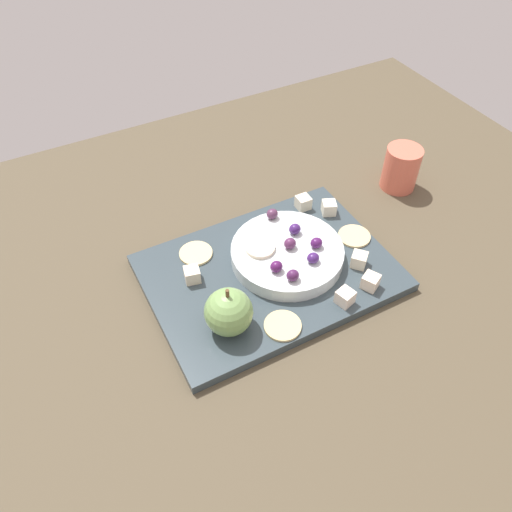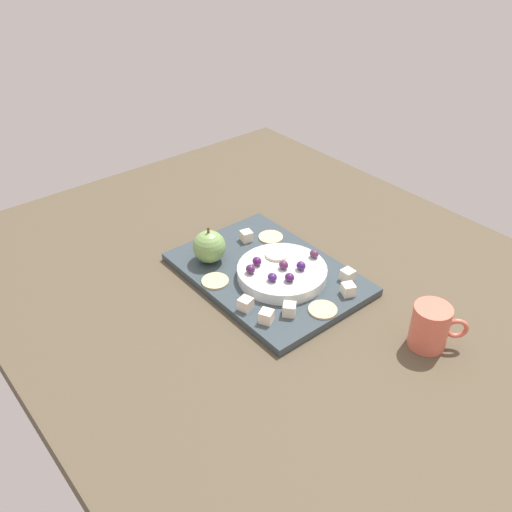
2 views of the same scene
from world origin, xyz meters
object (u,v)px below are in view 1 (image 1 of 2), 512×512
(cheese_cube_3, at_px, (345,297))
(grape_1, at_px, (295,229))
(cheese_cube_1, at_px, (370,282))
(grape_0, at_px, (293,275))
(serving_dish, at_px, (286,252))
(cracker_2, at_px, (354,236))
(cracker_0, at_px, (196,253))
(grape_3, at_px, (316,243))
(cheese_cube_2, at_px, (192,275))
(cheese_cube_0, at_px, (329,208))
(platter, at_px, (269,273))
(grape_2, at_px, (276,267))
(cheese_cube_4, at_px, (359,260))
(cup, at_px, (401,168))
(grape_5, at_px, (289,243))
(grape_4, at_px, (272,214))
(grape_6, at_px, (313,258))
(cheese_cube_5, at_px, (303,203))
(apple_slice_0, at_px, (260,247))
(cracker_1, at_px, (283,326))
(apple_whole, at_px, (229,312))

(cheese_cube_3, xyz_separation_m, grape_1, (-0.00, 0.14, 0.02))
(cheese_cube_1, height_order, grape_0, grape_0)
(serving_dish, relative_size, cracker_2, 3.32)
(cracker_0, bearing_deg, cheese_cube_1, -42.26)
(cracker_2, bearing_deg, grape_3, -174.38)
(cheese_cube_2, distance_m, grape_3, 0.20)
(cheese_cube_0, relative_size, cracker_0, 0.43)
(platter, bearing_deg, grape_2, -96.73)
(cracker_0, bearing_deg, cheese_cube_3, -51.43)
(cheese_cube_4, xyz_separation_m, grape_3, (-0.05, 0.05, 0.02))
(platter, bearing_deg, cup, 15.03)
(platter, bearing_deg, grape_3, -8.17)
(grape_5, bearing_deg, grape_4, 82.33)
(grape_2, bearing_deg, grape_4, 63.67)
(cheese_cube_3, bearing_deg, grape_1, 90.98)
(cheese_cube_1, xyz_separation_m, grape_6, (-0.06, 0.07, 0.02))
(cheese_cube_5, xyz_separation_m, apple_slice_0, (-0.12, -0.07, 0.01))
(platter, height_order, grape_6, grape_6)
(platter, height_order, apple_slice_0, apple_slice_0)
(cracker_2, relative_size, grape_3, 2.78)
(cracker_1, relative_size, grape_2, 2.78)
(grape_4, distance_m, cup, 0.27)
(grape_1, bearing_deg, apple_whole, -148.86)
(cheese_cube_0, xyz_separation_m, grape_4, (-0.10, 0.01, 0.02))
(cheese_cube_1, bearing_deg, apple_whole, 171.49)
(cheese_cube_1, height_order, grape_5, grape_5)
(cracker_0, bearing_deg, platter, -43.68)
(cheese_cube_0, height_order, grape_0, grape_0)
(apple_whole, height_order, cheese_cube_4, apple_whole)
(platter, bearing_deg, serving_dish, 18.16)
(serving_dish, xyz_separation_m, cheese_cube_1, (0.08, -0.11, -0.00))
(cheese_cube_0, distance_m, cracker_1, 0.25)
(cheese_cube_1, height_order, cheese_cube_4, same)
(cracker_2, xyz_separation_m, grape_6, (-0.10, -0.03, 0.03))
(cheese_cube_2, bearing_deg, cheese_cube_0, 6.71)
(grape_1, distance_m, grape_6, 0.07)
(platter, height_order, cheese_cube_5, cheese_cube_5)
(serving_dish, relative_size, grape_6, 9.22)
(cracker_2, height_order, grape_0, grape_0)
(serving_dish, height_order, cup, cup)
(cheese_cube_1, distance_m, cracker_2, 0.11)
(serving_dish, bearing_deg, grape_3, -28.86)
(cheese_cube_0, bearing_deg, cracker_0, 176.26)
(platter, height_order, cracker_0, cracker_0)
(cheese_cube_1, xyz_separation_m, cracker_0, (-0.20, 0.18, -0.01))
(platter, bearing_deg, grape_5, 12.05)
(serving_dish, distance_m, apple_whole, 0.16)
(grape_0, bearing_deg, grape_6, 19.72)
(cracker_1, xyz_separation_m, cracker_2, (0.19, 0.10, 0.00))
(apple_whole, distance_m, cracker_1, 0.08)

